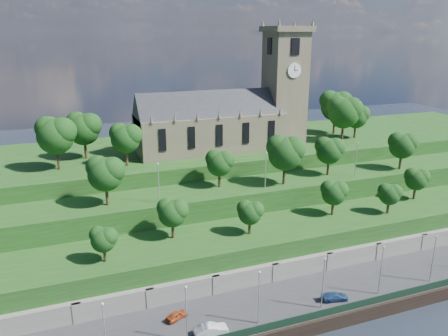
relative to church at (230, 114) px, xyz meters
name	(u,v)px	position (x,y,z in m)	size (l,w,h in m)	color
ground	(342,327)	(-0.79, -45.98, -22.52)	(320.00, 320.00, 0.00)	black
promenade	(319,298)	(-0.79, -39.98, -21.52)	(160.00, 12.00, 2.00)	#2D2D30
quay_wall	(343,320)	(-0.79, -46.03, -21.42)	(160.00, 0.50, 2.20)	black
fence	(341,309)	(-0.79, -45.38, -19.92)	(160.00, 0.10, 1.20)	black
retaining_wall	(300,270)	(-0.79, -34.01, -20.02)	(160.00, 2.10, 5.00)	slate
embankment_lower	(283,246)	(-0.79, -27.98, -18.52)	(160.00, 12.00, 8.00)	#194216
embankment_upper	(258,212)	(-0.79, -16.98, -16.52)	(160.00, 10.00, 12.00)	#194216
hilltop	(221,174)	(-0.79, 4.02, -15.02)	(160.00, 32.00, 15.00)	#194216
church	(230,114)	(0.00, 0.00, 0.00)	(38.60, 12.35, 27.60)	brown
trees_lower	(294,200)	(1.02, -27.61, -10.29)	(64.99, 8.18, 6.75)	#312113
trees_upper	(274,155)	(1.81, -18.04, -4.75)	(66.74, 8.60, 9.60)	#312113
trees_hilltop	(240,118)	(1.89, -1.17, -0.70)	(75.32, 16.48, 10.97)	#312113
lamp_posts_promenade	(323,279)	(-2.79, -43.48, -15.89)	(60.36, 0.36, 8.05)	#B2B2B7
lamp_posts_upper	(266,167)	(-0.79, -19.98, -6.37)	(40.36, 0.36, 7.12)	#B2B2B7
car_left	(177,315)	(-22.86, -38.68, -19.95)	(1.34, 3.34, 1.14)	#9C3C1A
car_middle	(211,330)	(-19.53, -43.44, -19.78)	(1.58, 4.53, 1.49)	silver
car_right	(335,297)	(0.09, -42.53, -19.93)	(1.66, 4.07, 1.18)	navy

